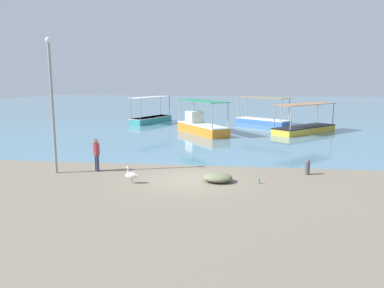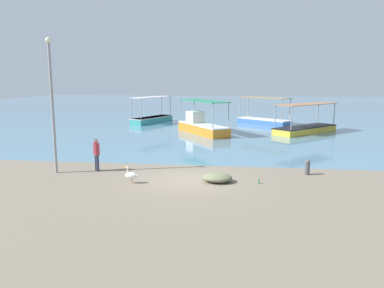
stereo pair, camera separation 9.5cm
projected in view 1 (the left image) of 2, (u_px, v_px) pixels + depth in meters
ground at (188, 180)px, 17.64m from camera, size 120.00×120.00×0.00m
harbor_water at (224, 107)px, 64.60m from camera, size 110.00×90.00×0.00m
fishing_boat_far_right at (263, 119)px, 39.50m from camera, size 5.65×5.15×2.82m
fishing_boat_center at (151, 118)px, 40.80m from camera, size 3.68×6.07×2.81m
fishing_boat_far_left at (304, 127)px, 33.06m from camera, size 6.16×6.18×2.57m
fishing_boat_near_right at (201, 125)px, 32.81m from camera, size 5.11×6.53×2.88m
pelican at (131, 175)px, 16.95m from camera, size 0.80×0.29×0.80m
lamp_post at (52, 99)px, 18.31m from camera, size 0.28×0.28×6.66m
mooring_bollard at (307, 167)px, 18.53m from camera, size 0.25×0.25×0.76m
fisherman_standing at (97, 154)px, 19.17m from camera, size 0.42×0.45×1.69m
net_pile at (218, 178)px, 17.25m from camera, size 1.37×1.17×0.39m
glass_bottle at (259, 181)px, 16.95m from camera, size 0.07×0.07×0.27m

